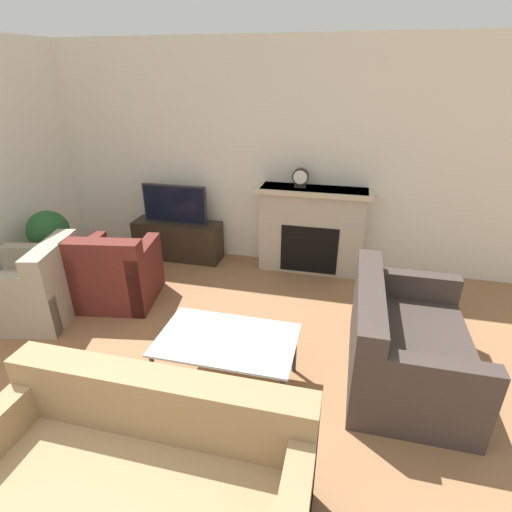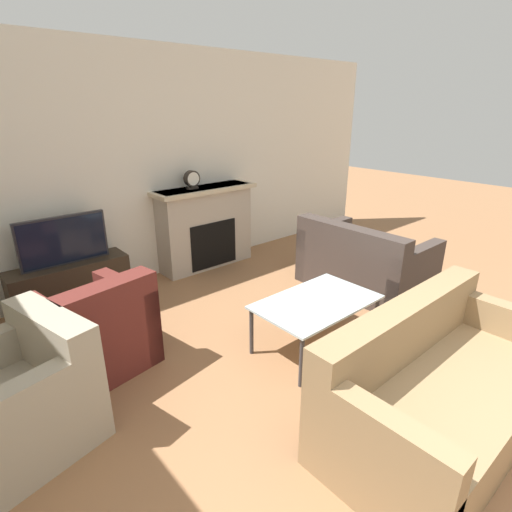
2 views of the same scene
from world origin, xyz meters
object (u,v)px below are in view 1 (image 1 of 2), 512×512
couch_loveseat (403,346)px  armchair_by_window (34,291)px  tv (175,204)px  coffee_table (227,343)px  potted_plant (49,235)px  couch_sectional (142,487)px  armchair_accent (117,276)px  mantel_clock (301,178)px

couch_loveseat → armchair_by_window: same height
tv → couch_loveseat: tv is taller
coffee_table → potted_plant: 2.94m
coffee_table → potted_plant: size_ratio=1.26×
couch_sectional → couch_loveseat: bearing=47.4°
couch_sectional → potted_plant: size_ratio=2.14×
couch_sectional → coffee_table: 1.17m
potted_plant → tv: bearing=34.6°
armchair_by_window → armchair_accent: same height
tv → mantel_clock: size_ratio=3.76×
couch_sectional → armchair_by_window: (-2.08, 1.65, 0.01)m
tv → armchair_by_window: 1.93m
coffee_table → armchair_accent: bearing=147.9°
couch_loveseat → coffee_table: (-1.35, -0.45, 0.13)m
couch_sectional → potted_plant: (-2.50, 2.47, 0.25)m
couch_loveseat → potted_plant: bearing=77.8°
armchair_by_window → mantel_clock: bearing=112.9°
couch_sectional → coffee_table: couch_sectional is taller
tv → armchair_by_window: tv is taller
couch_sectional → armchair_by_window: same height
armchair_accent → mantel_clock: 2.37m
couch_loveseat → potted_plant: (-3.98, 0.86, 0.25)m
couch_loveseat → potted_plant: potted_plant is taller
tv → couch_sectional: size_ratio=0.48×
mantel_clock → armchair_by_window: bearing=-144.0°
potted_plant → armchair_by_window: bearing=-62.9°
couch_loveseat → potted_plant: 4.08m
tv → couch_loveseat: bearing=-32.3°
potted_plant → mantel_clock: (2.85, 0.95, 0.64)m
tv → armchair_by_window: (-0.83, -1.68, -0.46)m
coffee_table → mantel_clock: bearing=84.3°
armchair_by_window → coffee_table: armchair_by_window is taller
couch_loveseat → armchair_accent: same height
couch_sectional → armchair_accent: bearing=123.9°
couch_loveseat → potted_plant: size_ratio=1.64×
armchair_accent → coffee_table: armchair_accent is taller
armchair_by_window → potted_plant: bearing=-166.0°
armchair_accent → tv: bearing=-107.9°
armchair_by_window → armchair_accent: bearing=112.9°
armchair_by_window → armchair_accent: 0.81m
couch_loveseat → armchair_by_window: size_ratio=1.43×
couch_sectional → potted_plant: potted_plant is taller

